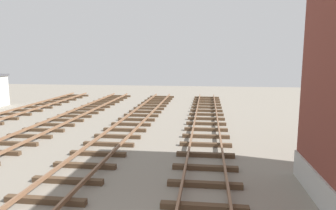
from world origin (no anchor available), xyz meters
The scene contains 0 objects.
Camera 1 is at (0.76, -5.13, 4.30)m, focal length 33.37 mm.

